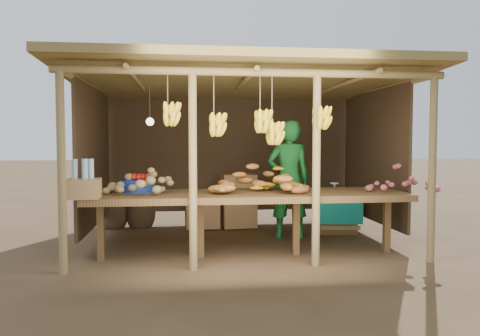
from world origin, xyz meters
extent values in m
plane|color=brown|center=(0.00, 0.00, 0.00)|extent=(60.00, 60.00, 0.00)
cylinder|color=olive|center=(-2.10, -1.50, 1.10)|extent=(0.09, 0.09, 2.20)
cylinder|color=olive|center=(2.10, -1.50, 1.10)|extent=(0.09, 0.09, 2.20)
cylinder|color=olive|center=(-2.10, 1.50, 1.10)|extent=(0.09, 0.09, 2.20)
cylinder|color=olive|center=(2.10, 1.50, 1.10)|extent=(0.09, 0.09, 2.20)
cylinder|color=olive|center=(-0.70, -1.50, 1.10)|extent=(0.09, 0.09, 2.20)
cylinder|color=olive|center=(0.70, -1.50, 1.10)|extent=(0.09, 0.09, 2.20)
cylinder|color=olive|center=(0.00, -1.50, 2.20)|extent=(4.40, 0.09, 0.09)
cylinder|color=olive|center=(0.00, 1.50, 2.20)|extent=(4.40, 0.09, 0.09)
cube|color=olive|center=(0.00, 0.00, 2.29)|extent=(4.70, 3.50, 0.28)
cube|color=#44321F|center=(0.00, 1.48, 1.21)|extent=(4.20, 0.04, 1.98)
cube|color=#44321F|center=(-2.08, 0.20, 1.21)|extent=(0.04, 2.40, 1.98)
cube|color=#44321F|center=(2.08, 0.20, 1.21)|extent=(0.04, 2.40, 1.98)
cube|color=brown|center=(0.00, -0.95, 0.76)|extent=(3.90, 1.05, 0.08)
cube|color=brown|center=(-1.80, -0.95, 0.36)|extent=(0.08, 0.08, 0.72)
cube|color=brown|center=(-0.60, -0.95, 0.36)|extent=(0.08, 0.08, 0.72)
cube|color=brown|center=(0.60, -0.95, 0.36)|extent=(0.08, 0.08, 0.72)
cube|color=brown|center=(1.80, -0.95, 0.36)|extent=(0.08, 0.08, 0.72)
cylinder|color=navy|center=(-1.38, -0.71, 0.88)|extent=(0.44, 0.44, 0.15)
cube|color=#9F7347|center=(-1.90, -1.35, 0.91)|extent=(0.36, 0.29, 0.22)
imported|color=#1A782E|center=(0.74, 0.09, 0.87)|extent=(0.65, 0.44, 1.75)
cube|color=brown|center=(1.57, 0.45, 0.28)|extent=(0.67, 0.59, 0.56)
cube|color=#0D9187|center=(1.57, 0.45, 0.59)|extent=(0.74, 0.67, 0.06)
cube|color=#9F7347|center=(0.09, 0.96, 0.24)|extent=(0.59, 0.50, 0.44)
cube|color=#9F7347|center=(0.09, 0.96, 0.68)|extent=(0.59, 0.50, 0.44)
cube|color=#9F7347|center=(-0.51, 0.96, 0.24)|extent=(0.59, 0.50, 0.44)
ellipsoid|color=#44321F|center=(-1.97, 1.20, 0.29)|extent=(0.49, 0.49, 0.66)
ellipsoid|color=#44321F|center=(-1.53, 1.20, 0.29)|extent=(0.49, 0.49, 0.66)
camera|label=1|loc=(-0.78, -6.67, 1.44)|focal=35.00mm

